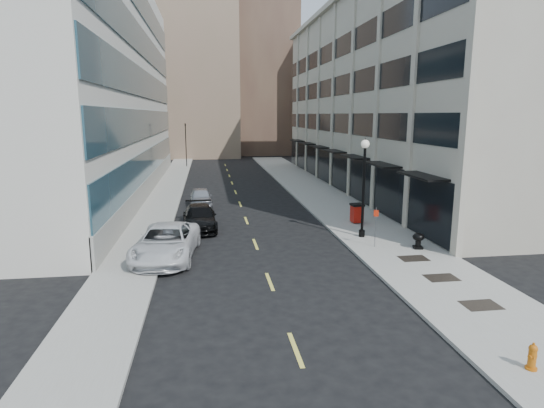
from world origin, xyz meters
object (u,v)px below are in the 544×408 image
object	(u,v)px
sign_post	(376,221)
urn_planter	(418,239)
car_black_pickup	(200,218)
car_silver_sedan	(201,197)
lamppost	(364,179)
traffic_signal	(185,126)
trash_bin	(357,212)
fire_hydrant	(532,357)
car_white_van	(166,242)

from	to	relation	value
sign_post	urn_planter	xyz separation A→B (m)	(2.20, -0.66, -0.91)
car_black_pickup	urn_planter	xyz separation A→B (m)	(11.80, -6.66, -0.08)
car_black_pickup	sign_post	xyz separation A→B (m)	(9.60, -6.00, 0.83)
car_silver_sedan	lamppost	bearing A→B (deg)	-52.92
car_black_pickup	car_silver_sedan	size ratio (longest dim) A/B	1.21
car_silver_sedan	sign_post	bearing A→B (deg)	-57.73
traffic_signal	car_black_pickup	bearing A→B (deg)	-86.34
car_silver_sedan	trash_bin	bearing A→B (deg)	-40.11
car_silver_sedan	urn_planter	bearing A→B (deg)	-53.34
traffic_signal	fire_hydrant	xyz separation A→B (m)	(11.90, -54.30, -5.18)
car_silver_sedan	traffic_signal	bearing A→B (deg)	91.52
lamppost	fire_hydrant	bearing A→B (deg)	-90.00
traffic_signal	car_black_pickup	world-z (taller)	traffic_signal
fire_hydrant	trash_bin	xyz separation A→B (m)	(0.85, 18.02, 0.30)
traffic_signal	fire_hydrant	distance (m)	55.83
traffic_signal	trash_bin	world-z (taller)	traffic_signal
fire_hydrant	lamppost	size ratio (longest dim) A/B	0.14
sign_post	car_black_pickup	bearing A→B (deg)	165.20
car_silver_sedan	fire_hydrant	world-z (taller)	car_silver_sedan
car_white_van	fire_hydrant	distance (m)	16.64
traffic_signal	trash_bin	size ratio (longest dim) A/B	5.39
trash_bin	lamppost	xyz separation A→B (m)	(-0.85, -3.49, 2.75)
trash_bin	fire_hydrant	bearing A→B (deg)	-97.53
car_black_pickup	urn_planter	bearing A→B (deg)	-31.79
car_silver_sedan	urn_planter	distance (m)	18.45
traffic_signal	car_silver_sedan	size ratio (longest dim) A/B	1.63
trash_bin	car_silver_sedan	bearing A→B (deg)	138.17
car_silver_sedan	car_white_van	bearing A→B (deg)	-99.82
trash_bin	lamppost	bearing A→B (deg)	-108.54
trash_bin	sign_post	bearing A→B (deg)	-103.41
trash_bin	sign_post	distance (m)	5.75
sign_post	car_white_van	bearing A→B (deg)	-162.41
traffic_signal	fire_hydrant	size ratio (longest dim) A/B	8.63
urn_planter	traffic_signal	bearing A→B (deg)	108.32
sign_post	lamppost	bearing A→B (deg)	107.20
trash_bin	lamppost	world-z (taller)	lamppost
traffic_signal	lamppost	bearing A→B (deg)	-73.34
traffic_signal	urn_planter	size ratio (longest dim) A/B	8.01
fire_hydrant	urn_planter	distance (m)	11.93
car_white_van	car_black_pickup	world-z (taller)	car_white_van
car_white_van	car_silver_sedan	world-z (taller)	car_white_van
trash_bin	traffic_signal	bearing A→B (deg)	104.54
fire_hydrant	car_black_pickup	bearing A→B (deg)	98.90
car_white_van	trash_bin	bearing A→B (deg)	31.16
traffic_signal	sign_post	bearing A→B (deg)	-74.15
trash_bin	lamppost	size ratio (longest dim) A/B	0.22
car_white_van	lamppost	distance (m)	11.74
car_white_van	sign_post	size ratio (longest dim) A/B	2.82
fire_hydrant	urn_planter	xyz separation A→B (m)	(2.20, 11.72, 0.14)
car_white_van	car_silver_sedan	bearing A→B (deg)	89.08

